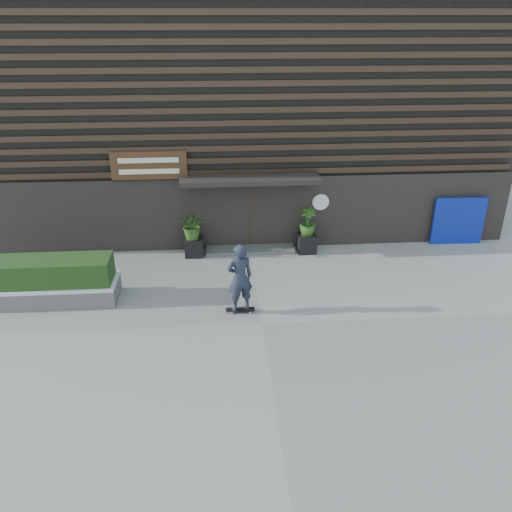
{
  "coord_description": "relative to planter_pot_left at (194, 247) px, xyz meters",
  "views": [
    {
      "loc": [
        -1.03,
        -11.44,
        7.38
      ],
      "look_at": [
        -0.02,
        1.84,
        1.1
      ],
      "focal_mm": 36.27,
      "sensor_mm": 36.0,
      "label": 1
    }
  ],
  "objects": [
    {
      "name": "ground",
      "position": [
        1.9,
        -4.4,
        -0.3
      ],
      "size": [
        80.0,
        80.0,
        0.0
      ],
      "primitive_type": "plane",
      "color": "gray",
      "rests_on": "ground"
    },
    {
      "name": "blue_tarp",
      "position": [
        9.15,
        0.3,
        0.54
      ],
      "size": [
        1.8,
        0.16,
        1.69
      ],
      "primitive_type": "cube",
      "rotation": [
        0.0,
        0.0,
        -0.02
      ],
      "color": "#0B1C98",
      "rests_on": "ground"
    },
    {
      "name": "building",
      "position": [
        1.9,
        5.56,
        3.69
      ],
      "size": [
        18.0,
        11.0,
        8.0
      ],
      "color": "black",
      "rests_on": "ground"
    },
    {
      "name": "skateboarder",
      "position": [
        1.36,
        -3.77,
        0.75
      ],
      "size": [
        0.81,
        0.65,
        2.02
      ],
      "color": "black",
      "rests_on": "ground"
    },
    {
      "name": "bamboo_right",
      "position": [
        3.8,
        0.0,
        0.78
      ],
      "size": [
        0.54,
        0.54,
        0.96
      ],
      "primitive_type": "imported",
      "color": "#2D591E",
      "rests_on": "planter_pot_right"
    },
    {
      "name": "snow_layer",
      "position": [
        -3.82,
        -2.73,
        0.24
      ],
      "size": [
        3.5,
        1.2,
        0.08
      ],
      "primitive_type": "cube",
      "color": "silver",
      "rests_on": "raised_bed"
    },
    {
      "name": "raised_bed",
      "position": [
        -3.82,
        -2.73,
        -0.05
      ],
      "size": [
        3.5,
        1.2,
        0.5
      ],
      "primitive_type": "cube",
      "color": "#535250",
      "rests_on": "ground"
    },
    {
      "name": "planter_pot_left",
      "position": [
        0.0,
        0.0,
        0.0
      ],
      "size": [
        0.6,
        0.6,
        0.6
      ],
      "primitive_type": "cube",
      "color": "black",
      "rests_on": "ground"
    },
    {
      "name": "entrance_step",
      "position": [
        1.9,
        0.2,
        -0.24
      ],
      "size": [
        3.0,
        0.8,
        0.12
      ],
      "primitive_type": "cube",
      "color": "#4E4E4B",
      "rests_on": "ground"
    },
    {
      "name": "planter_pot_right",
      "position": [
        3.8,
        0.0,
        0.0
      ],
      "size": [
        0.6,
        0.6,
        0.6
      ],
      "primitive_type": "cube",
      "color": "black",
      "rests_on": "ground"
    },
    {
      "name": "hedge",
      "position": [
        -3.82,
        -2.73,
        0.63
      ],
      "size": [
        3.3,
        1.0,
        0.7
      ],
      "primitive_type": "cube",
      "color": "#1B3814",
      "rests_on": "snow_layer"
    },
    {
      "name": "bamboo_left",
      "position": [
        0.0,
        0.0,
        0.78
      ],
      "size": [
        0.86,
        0.75,
        0.96
      ],
      "primitive_type": "imported",
      "color": "#2D591E",
      "rests_on": "planter_pot_left"
    }
  ]
}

